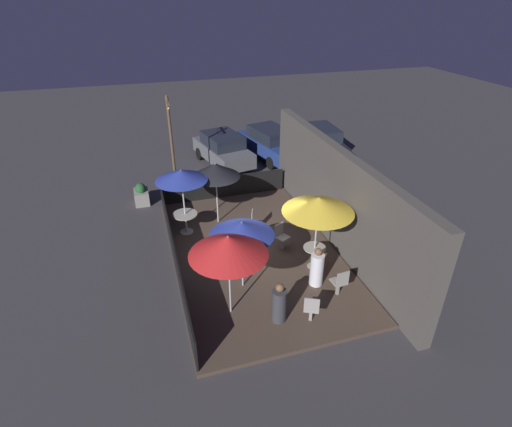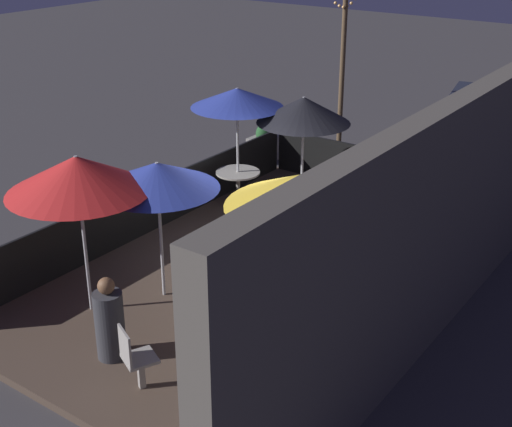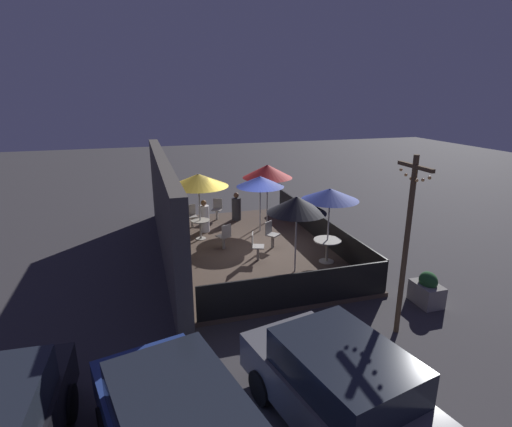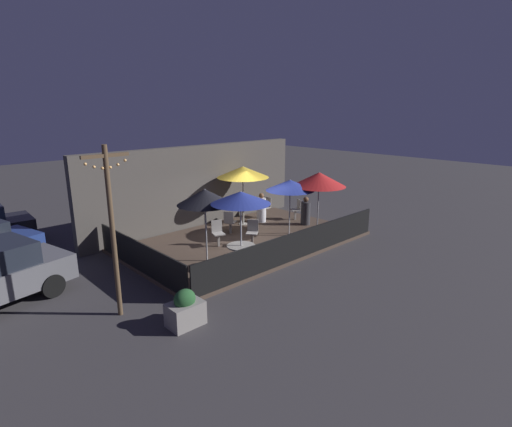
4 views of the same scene
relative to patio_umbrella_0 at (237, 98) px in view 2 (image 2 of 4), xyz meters
name	(u,v)px [view 2 (image 2 of 4)]	position (x,y,z in m)	size (l,w,h in m)	color
ground_plane	(264,277)	(1.96, 2.01, -2.39)	(60.00, 60.00, 0.00)	#383538
patio_deck	(264,274)	(1.96, 2.01, -2.33)	(8.77, 5.40, 0.12)	#47382D
building_wall	(438,226)	(1.96, 4.93, -0.65)	(10.37, 0.36, 3.46)	#4C4742
fence_front	(147,209)	(1.96, -0.65, -1.79)	(8.57, 0.05, 0.95)	black
fence_side_left	(381,172)	(-2.38, 2.01, -1.79)	(0.05, 5.20, 0.95)	black
patio_umbrella_0	(237,98)	(0.00, 0.00, 0.00)	(1.81, 1.81, 2.46)	#B2B2B7
patio_umbrella_1	(306,190)	(3.28, 3.60, -0.01)	(2.17, 2.17, 2.49)	#B2B2B7
patio_umbrella_2	(304,110)	(-0.38, 1.27, -0.12)	(1.78, 1.78, 2.39)	#B2B2B7
patio_umbrella_3	(157,176)	(3.53, 1.18, -0.26)	(1.86, 1.86, 2.22)	#B2B2B7
patio_umbrella_4	(77,174)	(4.50, 0.57, -0.07)	(2.06, 2.06, 2.47)	#B2B2B7
dining_table_0	(238,179)	(0.00, 0.00, -1.66)	(0.89, 0.89, 0.76)	#9E998E
dining_table_1	(303,302)	(3.28, 3.60, -1.69)	(0.71, 0.71, 0.74)	#9E998E
patio_chair_0	(135,357)	(5.51, 2.52, -1.78)	(0.53, 0.53, 0.90)	gray
patio_chair_1	(240,228)	(1.71, 1.33, -1.74)	(0.56, 0.56, 0.95)	gray
patio_chair_2	(309,222)	(0.79, 2.17, -1.76)	(0.51, 0.51, 0.93)	gray
patio_chair_3	(247,361)	(4.78, 3.73, -1.76)	(0.43, 0.43, 0.92)	gray
patio_chair_4	(311,260)	(2.00, 2.96, -1.76)	(0.54, 0.54, 0.93)	gray
patron_0	(253,322)	(4.09, 3.32, -1.70)	(0.47, 0.47, 1.28)	silver
patron_1	(110,323)	(5.19, 1.74, -1.73)	(0.56, 0.56, 1.21)	#333338
planter_box	(265,144)	(-3.03, -1.44, -1.99)	(0.83, 0.58, 0.91)	gray
light_post	(342,66)	(-3.93, 0.11, -0.05)	(1.10, 0.12, 4.20)	brown
parked_car_0	(481,125)	(-6.18, 2.79, -1.54)	(4.24, 2.51, 1.62)	#5B5B60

